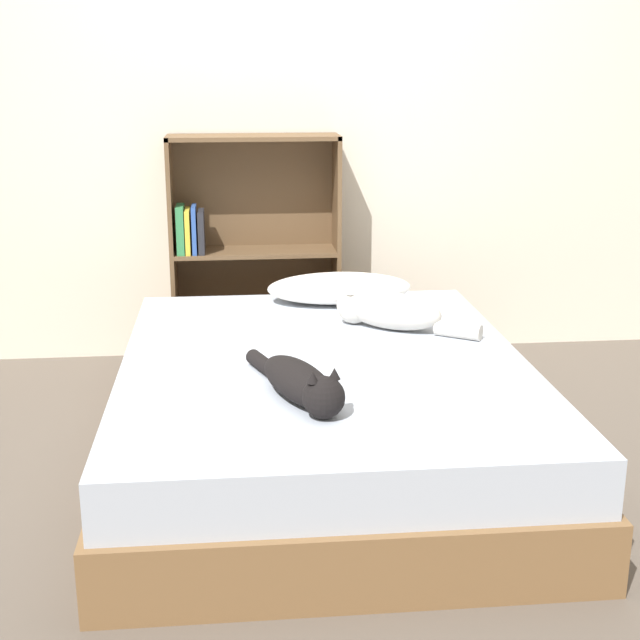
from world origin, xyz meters
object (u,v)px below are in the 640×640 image
(bed, at_px, (324,412))
(cat_dark, at_px, (302,383))
(bookshelf, at_px, (250,248))
(cat_light, at_px, (387,311))
(pillow, at_px, (339,288))

(bed, height_order, cat_dark, cat_dark)
(bed, distance_m, bookshelf, 1.31)
(cat_light, relative_size, cat_dark, 0.90)
(bed, bearing_deg, cat_light, 50.56)
(pillow, height_order, cat_light, cat_light)
(bed, bearing_deg, pillow, 79.05)
(pillow, height_order, cat_dark, cat_dark)
(cat_light, bearing_deg, bed, 83.48)
(bookshelf, bearing_deg, bed, -79.47)
(cat_dark, bearing_deg, bed, 144.00)
(cat_light, xyz_separation_m, cat_dark, (-0.40, -0.76, -0.01))
(cat_dark, bearing_deg, cat_light, 131.53)
(bed, xyz_separation_m, bookshelf, (-0.23, 1.23, 0.36))
(pillow, distance_m, bookshelf, 0.61)
(bed, relative_size, pillow, 3.01)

